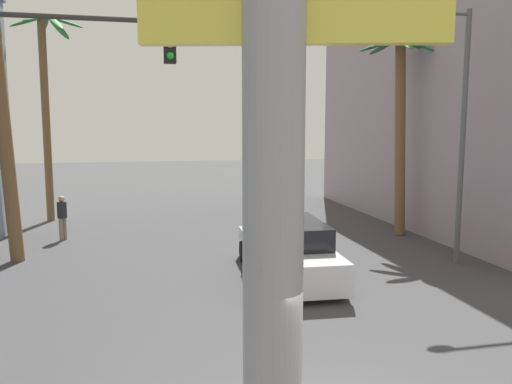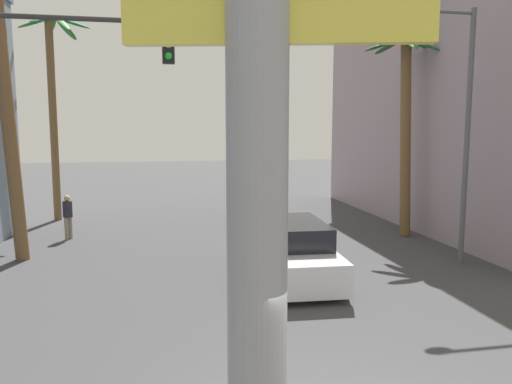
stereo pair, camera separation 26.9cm
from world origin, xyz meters
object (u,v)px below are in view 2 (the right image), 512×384
at_px(neon_sign_pole, 258,4).
at_px(car_lead, 289,250).
at_px(traffic_light_mast, 9,111).
at_px(street_lamp, 457,114).
at_px(palm_tree_mid_left, 7,83).
at_px(palm_tree_far_left, 54,94).
at_px(pedestrian_far_left, 68,214).
at_px(palm_tree_mid_right, 405,114).

height_order(neon_sign_pole, car_lead, neon_sign_pole).
bearing_deg(traffic_light_mast, neon_sign_pole, -55.91).
height_order(traffic_light_mast, car_lead, traffic_light_mast).
height_order(street_lamp, traffic_light_mast, street_lamp).
bearing_deg(palm_tree_mid_left, traffic_light_mast, -74.77).
xyz_separation_m(street_lamp, palm_tree_far_left, (-13.01, 9.73, 1.05)).
height_order(palm_tree_far_left, pedestrian_far_left, palm_tree_far_left).
relative_size(neon_sign_pole, palm_tree_mid_left, 1.10).
height_order(palm_tree_mid_right, pedestrian_far_left, palm_tree_mid_right).
height_order(neon_sign_pole, palm_tree_mid_right, neon_sign_pole).
height_order(palm_tree_far_left, palm_tree_mid_right, palm_tree_far_left).
bearing_deg(street_lamp, palm_tree_far_left, 143.23).
relative_size(neon_sign_pole, palm_tree_mid_right, 1.38).
height_order(car_lead, palm_tree_far_left, palm_tree_far_left).
relative_size(palm_tree_far_left, palm_tree_mid_right, 1.18).
relative_size(traffic_light_mast, palm_tree_far_left, 0.71).
distance_m(palm_tree_mid_right, pedestrian_far_left, 13.12).
bearing_deg(car_lead, palm_tree_far_left, 128.03).
bearing_deg(pedestrian_far_left, street_lamp, -25.63).
distance_m(neon_sign_pole, traffic_light_mast, 6.73).
xyz_separation_m(traffic_light_mast, palm_tree_far_left, (-1.62, 12.80, 1.13)).
bearing_deg(palm_tree_mid_right, palm_tree_far_left, 157.91).
bearing_deg(palm_tree_mid_right, car_lead, -141.23).
bearing_deg(car_lead, street_lamp, 3.64).
bearing_deg(traffic_light_mast, palm_tree_far_left, 97.23).
relative_size(neon_sign_pole, street_lamp, 1.38).
distance_m(palm_tree_far_left, palm_tree_mid_left, 7.00).
relative_size(palm_tree_mid_left, pedestrian_far_left, 5.72).
bearing_deg(palm_tree_mid_left, palm_tree_mid_right, 6.35).
relative_size(car_lead, palm_tree_mid_left, 0.53).
bearing_deg(palm_tree_mid_right, pedestrian_far_left, 173.08).
xyz_separation_m(car_lead, palm_tree_mid_left, (-7.82, 3.06, 4.69)).
distance_m(palm_tree_mid_right, palm_tree_mid_left, 13.60).
bearing_deg(palm_tree_mid_right, neon_sign_pole, -122.48).
relative_size(street_lamp, palm_tree_far_left, 0.85).
xyz_separation_m(palm_tree_far_left, palm_tree_mid_right, (13.54, -5.49, -0.93)).
bearing_deg(neon_sign_pole, car_lead, 73.22).
relative_size(palm_tree_far_left, palm_tree_mid_left, 0.94).
height_order(neon_sign_pole, pedestrian_far_left, neon_sign_pole).
bearing_deg(street_lamp, traffic_light_mast, -164.90).
xyz_separation_m(neon_sign_pole, traffic_light_mast, (-3.74, 5.53, -0.83)).
distance_m(car_lead, palm_tree_mid_left, 9.62).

